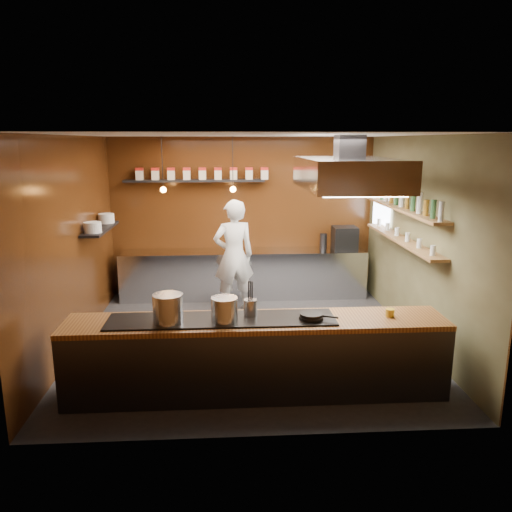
{
  "coord_description": "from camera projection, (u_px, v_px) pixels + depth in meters",
  "views": [
    {
      "loc": [
        -0.35,
        -7.0,
        2.92
      ],
      "look_at": [
        0.12,
        0.4,
        1.21
      ],
      "focal_mm": 35.0,
      "sensor_mm": 36.0,
      "label": 1
    }
  ],
  "objects": [
    {
      "name": "ceiling",
      "position": [
        249.0,
        135.0,
        6.81
      ],
      "size": [
        5.0,
        5.0,
        0.0
      ],
      "primitive_type": "plane",
      "rotation": [
        3.14,
        0.0,
        0.0
      ],
      "color": "silver",
      "rests_on": "back_wall"
    },
    {
      "name": "espresso_machine",
      "position": [
        345.0,
        238.0,
        9.44
      ],
      "size": [
        0.45,
        0.42,
        0.44
      ],
      "primitive_type": "cube",
      "rotation": [
        0.0,
        0.0,
        -0.01
      ],
      "color": "black",
      "rests_on": "prep_counter"
    },
    {
      "name": "frying_pan",
      "position": [
        312.0,
        316.0,
        5.67
      ],
      "size": [
        0.43,
        0.28,
        0.07
      ],
      "color": "black",
      "rests_on": "pass_counter"
    },
    {
      "name": "window_pane",
      "position": [
        382.0,
        200.0,
        8.86
      ],
      "size": [
        0.0,
        1.0,
        1.0
      ],
      "primitive_type": "plane",
      "rotation": [
        1.57,
        0.0,
        -1.57
      ],
      "color": "white",
      "rests_on": "right_wall"
    },
    {
      "name": "utensil_crock",
      "position": [
        250.0,
        308.0,
        5.77
      ],
      "size": [
        0.18,
        0.18,
        0.2
      ],
      "primitive_type": "cylinder",
      "rotation": [
        0.0,
        0.0,
        -0.22
      ],
      "color": "#B5B7BC",
      "rests_on": "pass_counter"
    },
    {
      "name": "bottle_shelf_lower",
      "position": [
        402.0,
        240.0,
        7.6
      ],
      "size": [
        0.26,
        2.8,
        0.04
      ],
      "primitive_type": "cube",
      "color": "brown",
      "rests_on": "right_wall"
    },
    {
      "name": "bottles",
      "position": [
        404.0,
        200.0,
        7.46
      ],
      "size": [
        0.06,
        2.66,
        0.24
      ],
      "color": "silver",
      "rests_on": "bottle_shelf_upper"
    },
    {
      "name": "plate_stacks",
      "position": [
        100.0,
        223.0,
        7.95
      ],
      "size": [
        0.26,
        1.16,
        0.16
      ],
      "color": "silver",
      "rests_on": "plate_shelf"
    },
    {
      "name": "extractor_hood",
      "position": [
        348.0,
        173.0,
        6.61
      ],
      "size": [
        1.2,
        2.0,
        0.72
      ],
      "color": "#38383D",
      "rests_on": "ceiling"
    },
    {
      "name": "floor",
      "position": [
        250.0,
        340.0,
        7.49
      ],
      "size": [
        5.0,
        5.0,
        0.0
      ],
      "primitive_type": "plane",
      "color": "black",
      "rests_on": "ground"
    },
    {
      "name": "wine_glasses",
      "position": [
        402.0,
        234.0,
        7.58
      ],
      "size": [
        0.07,
        2.37,
        0.13
      ],
      "color": "silver",
      "rests_on": "bottle_shelf_lower"
    },
    {
      "name": "pendant_left",
      "position": [
        163.0,
        187.0,
        8.57
      ],
      "size": [
        0.1,
        0.1,
        0.95
      ],
      "color": "black",
      "rests_on": "ceiling"
    },
    {
      "name": "stockpot_small",
      "position": [
        224.0,
        310.0,
        5.58
      ],
      "size": [
        0.33,
        0.33,
        0.28
      ],
      "primitive_type": "cylinder",
      "rotation": [
        0.0,
        0.0,
        -0.1
      ],
      "color": "silver",
      "rests_on": "pass_counter"
    },
    {
      "name": "storage_tins",
      "position": [
        202.0,
        174.0,
        9.21
      ],
      "size": [
        2.43,
        0.13,
        0.22
      ],
      "color": "beige",
      "rests_on": "tin_shelf"
    },
    {
      "name": "pendant_right",
      "position": [
        233.0,
        186.0,
        8.64
      ],
      "size": [
        0.1,
        0.1,
        0.95
      ],
      "color": "black",
      "rests_on": "ceiling"
    },
    {
      "name": "butter_jar",
      "position": [
        390.0,
        313.0,
        5.82
      ],
      "size": [
        0.12,
        0.12,
        0.09
      ],
      "primitive_type": "cylinder",
      "rotation": [
        0.0,
        0.0,
        -0.21
      ],
      "color": "gold",
      "rests_on": "pass_counter"
    },
    {
      "name": "chef",
      "position": [
        234.0,
        256.0,
        8.63
      ],
      "size": [
        0.8,
        0.62,
        1.96
      ],
      "primitive_type": "imported",
      "rotation": [
        0.0,
        0.0,
        3.38
      ],
      "color": "silver",
      "rests_on": "floor"
    },
    {
      "name": "back_wall",
      "position": [
        243.0,
        217.0,
        9.58
      ],
      "size": [
        5.0,
        0.0,
        5.0
      ],
      "primitive_type": "plane",
      "rotation": [
        1.57,
        0.0,
        0.0
      ],
      "color": "#361B09",
      "rests_on": "ground"
    },
    {
      "name": "left_wall",
      "position": [
        72.0,
        245.0,
        7.0
      ],
      "size": [
        0.0,
        5.0,
        5.0
      ],
      "primitive_type": "plane",
      "rotation": [
        1.57,
        0.0,
        1.57
      ],
      "color": "#361B09",
      "rests_on": "ground"
    },
    {
      "name": "pass_counter",
      "position": [
        256.0,
        356.0,
        5.83
      ],
      "size": [
        4.4,
        0.72,
        0.94
      ],
      "color": "#38383D",
      "rests_on": "floor"
    },
    {
      "name": "stockpot_large",
      "position": [
        168.0,
        309.0,
        5.54
      ],
      "size": [
        0.39,
        0.39,
        0.33
      ],
      "primitive_type": "cylinder",
      "rotation": [
        0.0,
        0.0,
        0.18
      ],
      "color": "#B4B6BB",
      "rests_on": "pass_counter"
    },
    {
      "name": "bottle_shelf_upper",
      "position": [
        404.0,
        209.0,
        7.49
      ],
      "size": [
        0.26,
        2.8,
        0.04
      ],
      "primitive_type": "cube",
      "color": "brown",
      "rests_on": "right_wall"
    },
    {
      "name": "plate_shelf",
      "position": [
        100.0,
        229.0,
        7.97
      ],
      "size": [
        0.3,
        1.4,
        0.04
      ],
      "primitive_type": "cube",
      "color": "black",
      "rests_on": "left_wall"
    },
    {
      "name": "prep_counter",
      "position": [
        244.0,
        274.0,
        9.5
      ],
      "size": [
        4.6,
        0.65,
        0.9
      ],
      "primitive_type": "cube",
      "color": "silver",
      "rests_on": "floor"
    },
    {
      "name": "right_wall",
      "position": [
        420.0,
        240.0,
        7.3
      ],
      "size": [
        0.0,
        5.0,
        5.0
      ],
      "primitive_type": "plane",
      "rotation": [
        1.57,
        0.0,
        -1.57
      ],
      "color": "#474428",
      "rests_on": "ground"
    },
    {
      "name": "tin_shelf",
      "position": [
        195.0,
        181.0,
        9.23
      ],
      "size": [
        2.6,
        0.26,
        0.04
      ],
      "primitive_type": "cube",
      "color": "black",
      "rests_on": "back_wall"
    }
  ]
}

